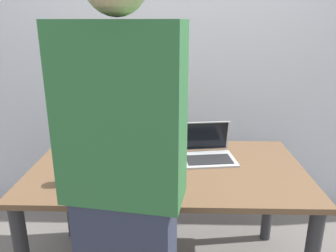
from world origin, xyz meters
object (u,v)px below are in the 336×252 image
(laptop, at_px, (207,151))
(coffee_mug, at_px, (66,175))
(beer_bottle_dark, at_px, (106,146))
(person_figure, at_px, (125,191))
(beer_bottle_green, at_px, (104,135))

(laptop, distance_m, coffee_mug, 0.85)
(beer_bottle_dark, relative_size, person_figure, 0.15)
(beer_bottle_green, relative_size, beer_bottle_dark, 1.21)
(beer_bottle_dark, bearing_deg, person_figure, -72.32)
(laptop, distance_m, beer_bottle_green, 0.65)
(laptop, height_order, beer_bottle_dark, beer_bottle_dark)
(laptop, bearing_deg, coffee_mug, -153.54)
(beer_bottle_dark, xyz_separation_m, person_figure, (0.21, -0.66, 0.07))
(laptop, xyz_separation_m, beer_bottle_green, (-0.64, 0.03, 0.09))
(beer_bottle_green, distance_m, person_figure, 0.82)
(beer_bottle_green, distance_m, coffee_mug, 0.43)
(beer_bottle_green, height_order, person_figure, person_figure)
(beer_bottle_dark, bearing_deg, laptop, 8.65)
(beer_bottle_dark, relative_size, coffee_mug, 2.40)
(person_figure, bearing_deg, beer_bottle_dark, 107.68)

